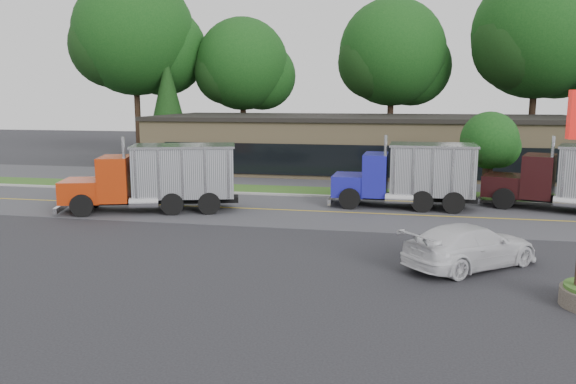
{
  "coord_description": "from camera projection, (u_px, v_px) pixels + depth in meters",
  "views": [
    {
      "loc": [
        5.05,
        -18.72,
        5.76
      ],
      "look_at": [
        0.44,
        4.15,
        1.8
      ],
      "focal_mm": 35.0,
      "sensor_mm": 36.0,
      "label": 1
    }
  ],
  "objects": [
    {
      "name": "curb",
      "position": [
        311.0,
        197.0,
        32.8
      ],
      "size": [
        60.0,
        0.3,
        0.12
      ],
      "primitive_type": "cube",
      "color": "#9E9E99",
      "rests_on": "ground"
    },
    {
      "name": "strip_mall",
      "position": [
        362.0,
        145.0,
        44.45
      ],
      "size": [
        32.0,
        12.0,
        4.0
      ],
      "primitive_type": "cube",
      "color": "#9F8961",
      "rests_on": "ground"
    },
    {
      "name": "rally_car",
      "position": [
        471.0,
        246.0,
        19.15
      ],
      "size": [
        5.22,
        4.89,
        1.48
      ],
      "primitive_type": "imported",
      "rotation": [
        0.0,
        0.0,
        2.28
      ],
      "color": "silver",
      "rests_on": "ground"
    },
    {
      "name": "dump_truck_blue",
      "position": [
        412.0,
        174.0,
        29.25
      ],
      "size": [
        7.43,
        2.8,
        3.36
      ],
      "rotation": [
        0.0,
        0.0,
        3.12
      ],
      "color": "black",
      "rests_on": "ground"
    },
    {
      "name": "tree_far_c",
      "position": [
        394.0,
        58.0,
        50.66
      ],
      "size": [
        10.17,
        9.57,
        14.51
      ],
      "color": "#382619",
      "rests_on": "ground"
    },
    {
      "name": "ground",
      "position": [
        253.0,
        260.0,
        20.04
      ],
      "size": [
        140.0,
        140.0,
        0.0
      ],
      "primitive_type": "plane",
      "color": "#303035",
      "rests_on": "ground"
    },
    {
      "name": "far_parking",
      "position": [
        326.0,
        180.0,
        39.37
      ],
      "size": [
        60.0,
        7.0,
        0.02
      ],
      "primitive_type": "cube",
      "color": "#49494E",
      "rests_on": "ground"
    },
    {
      "name": "center_line",
      "position": [
        298.0,
        211.0,
        28.74
      ],
      "size": [
        60.0,
        0.12,
        0.01
      ],
      "primitive_type": "cube",
      "color": "gold",
      "rests_on": "ground"
    },
    {
      "name": "tree_far_b",
      "position": [
        244.0,
        69.0,
        53.52
      ],
      "size": [
        9.26,
        8.71,
        13.21
      ],
      "color": "#382619",
      "rests_on": "ground"
    },
    {
      "name": "dump_truck_red",
      "position": [
        161.0,
        176.0,
        28.42
      ],
      "size": [
        8.93,
        4.88,
        3.36
      ],
      "rotation": [
        0.0,
        0.0,
        3.44
      ],
      "color": "black",
      "rests_on": "ground"
    },
    {
      "name": "tree_far_d",
      "position": [
        539.0,
        40.0,
        47.16
      ],
      "size": [
        11.51,
        10.84,
        16.42
      ],
      "color": "#382619",
      "rests_on": "ground"
    },
    {
      "name": "tree_far_a",
      "position": [
        137.0,
        41.0,
        53.12
      ],
      "size": [
        12.11,
        11.39,
        17.27
      ],
      "color": "#382619",
      "rests_on": "ground"
    },
    {
      "name": "road",
      "position": [
        298.0,
        211.0,
        28.74
      ],
      "size": [
        60.0,
        8.0,
        0.02
      ],
      "primitive_type": "cube",
      "color": "#49494E",
      "rests_on": "ground"
    },
    {
      "name": "evergreen_left",
      "position": [
        168.0,
        103.0,
        51.27
      ],
      "size": [
        4.2,
        4.2,
        9.54
      ],
      "color": "#382619",
      "rests_on": "ground"
    },
    {
      "name": "tree_verge",
      "position": [
        490.0,
        143.0,
        32.1
      ],
      "size": [
        3.47,
        3.27,
        4.95
      ],
      "color": "#382619",
      "rests_on": "ground"
    },
    {
      "name": "grass_verge",
      "position": [
        316.0,
        192.0,
        34.54
      ],
      "size": [
        60.0,
        3.4,
        0.03
      ],
      "primitive_type": "cube",
      "color": "#29581E",
      "rests_on": "ground"
    }
  ]
}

